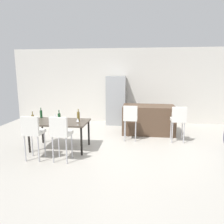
{
  "coord_description": "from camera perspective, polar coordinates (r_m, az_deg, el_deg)",
  "views": [
    {
      "loc": [
        0.13,
        -5.71,
        2.02
      ],
      "look_at": [
        -0.64,
        0.31,
        0.85
      ],
      "focal_mm": 34.03,
      "sensor_mm": 36.0,
      "label": 1
    }
  ],
  "objects": [
    {
      "name": "back_wall",
      "position": [
        8.52,
        6.44,
        6.99
      ],
      "size": [
        10.0,
        0.12,
        2.9
      ],
      "primitive_type": "cube",
      "color": "beige",
      "rests_on": "ground_plane"
    },
    {
      "name": "refrigerator",
      "position": [
        8.18,
        1.14,
        3.16
      ],
      "size": [
        0.72,
        0.68,
        1.84
      ],
      "primitive_type": "cube",
      "color": "#939699",
      "rests_on": "ground_plane"
    },
    {
      "name": "wine_bottle_left",
      "position": [
        5.54,
        -13.99,
        -1.5
      ],
      "size": [
        0.07,
        0.07,
        0.31
      ],
      "color": "#194723",
      "rests_on": "dining_table"
    },
    {
      "name": "dining_table",
      "position": [
        5.7,
        -13.85,
        -3.07
      ],
      "size": [
        1.47,
        0.87,
        0.74
      ],
      "color": "#4C4238",
      "rests_on": "ground_plane"
    },
    {
      "name": "bar_chair_left",
      "position": [
        6.21,
        4.96,
        -1.42
      ],
      "size": [
        0.41,
        0.41,
        1.05
      ],
      "color": "silver",
      "rests_on": "ground_plane"
    },
    {
      "name": "dining_chair_far",
      "position": [
        4.85,
        -13.62,
        -5.2
      ],
      "size": [
        0.42,
        0.42,
        1.05
      ],
      "color": "silver",
      "rests_on": "ground_plane"
    },
    {
      "name": "wine_glass_near",
      "position": [
        5.17,
        -9.19,
        -2.16
      ],
      "size": [
        0.07,
        0.07,
        0.17
      ],
      "color": "silver",
      "rests_on": "dining_table"
    },
    {
      "name": "bar_chair_middle",
      "position": [
        6.31,
        17.4,
        -1.7
      ],
      "size": [
        0.41,
        0.41,
        1.05
      ],
      "color": "silver",
      "rests_on": "ground_plane"
    },
    {
      "name": "wine_bottle_inner",
      "position": [
        5.52,
        -9.01,
        -1.22
      ],
      "size": [
        0.07,
        0.07,
        0.33
      ],
      "color": "brown",
      "rests_on": "dining_table"
    },
    {
      "name": "wine_bottle_right",
      "position": [
        6.24,
        -18.5,
        -0.48
      ],
      "size": [
        0.07,
        0.07,
        0.28
      ],
      "color": "#194723",
      "rests_on": "dining_table"
    },
    {
      "name": "kitchen_island",
      "position": [
        7.08,
        9.73,
        -1.99
      ],
      "size": [
        1.67,
        0.91,
        0.92
      ],
      "primitive_type": "cube",
      "color": "#4C3828",
      "rests_on": "ground_plane"
    },
    {
      "name": "ground_plane",
      "position": [
        6.06,
        5.71,
        -8.62
      ],
      "size": [
        10.0,
        10.0,
        0.0
      ],
      "primitive_type": "plane",
      "color": "#ADA89E"
    },
    {
      "name": "wine_bottle_far",
      "position": [
        5.61,
        -20.5,
        -1.76
      ],
      "size": [
        0.06,
        0.06,
        0.3
      ],
      "color": "brown",
      "rests_on": "dining_table"
    },
    {
      "name": "dining_chair_near",
      "position": [
        5.12,
        -20.53,
        -4.75
      ],
      "size": [
        0.4,
        0.4,
        1.05
      ],
      "color": "silver",
      "rests_on": "ground_plane"
    },
    {
      "name": "wine_glass_middle",
      "position": [
        5.83,
        -15.03,
        -0.9
      ],
      "size": [
        0.07,
        0.07,
        0.17
      ],
      "color": "silver",
      "rests_on": "dining_table"
    }
  ]
}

